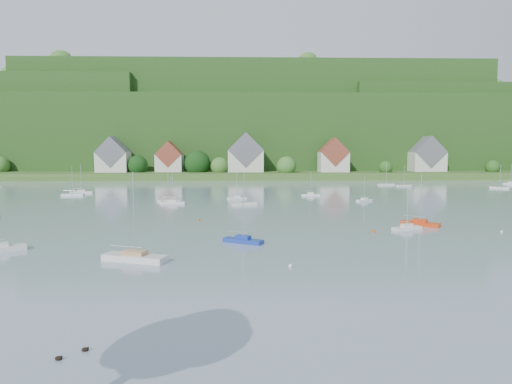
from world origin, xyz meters
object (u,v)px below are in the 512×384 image
(near_sailboat_5, at_px, (420,223))
(near_sailboat_1, at_px, (243,240))
(near_sailboat_2, at_px, (135,257))
(near_sailboat_3, at_px, (407,227))

(near_sailboat_5, bearing_deg, near_sailboat_1, -116.27)
(near_sailboat_2, distance_m, near_sailboat_5, 48.90)
(near_sailboat_2, bearing_deg, near_sailboat_1, 57.88)
(near_sailboat_3, bearing_deg, near_sailboat_2, -175.32)
(near_sailboat_1, bearing_deg, near_sailboat_5, 53.30)
(near_sailboat_1, height_order, near_sailboat_5, near_sailboat_5)
(near_sailboat_1, relative_size, near_sailboat_3, 1.12)
(near_sailboat_1, distance_m, near_sailboat_3, 28.20)
(near_sailboat_1, xyz_separation_m, near_sailboat_3, (26.49, 9.67, -0.02))
(near_sailboat_2, distance_m, near_sailboat_3, 43.78)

